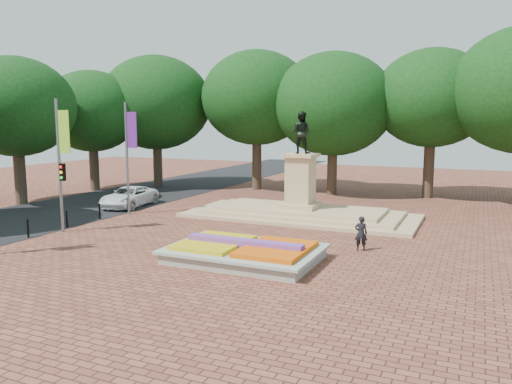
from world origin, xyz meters
TOP-DOWN VIEW (x-y plane):
  - ground at (0.00, 0.00)m, footprint 90.00×90.00m
  - asphalt_street at (-15.00, 5.00)m, footprint 9.00×90.00m
  - flower_bed at (1.03, -2.00)m, footprint 6.30×4.30m
  - monument at (0.00, 8.00)m, footprint 14.00×6.00m
  - tree_row_back at (2.33, 18.00)m, footprint 44.80×8.80m
  - tree_row_street at (-19.50, 4.67)m, footprint 8.40×25.40m
  - banner_poles at (-10.08, -1.31)m, footprint 0.88×11.17m
  - bollard_row at (-10.70, -1.50)m, footprint 0.12×13.12m
  - van at (-12.00, 6.80)m, footprint 2.87×5.14m
  - pedestrian at (5.14, 1.63)m, footprint 0.66×0.52m

SIDE VIEW (x-z plane):
  - ground at x=0.00m, z-range 0.00..0.00m
  - asphalt_street at x=-15.00m, z-range 0.00..0.02m
  - flower_bed at x=1.03m, z-range -0.08..0.83m
  - bollard_row at x=-10.70m, z-range 0.04..1.02m
  - van at x=-12.00m, z-range 0.00..1.36m
  - pedestrian at x=5.14m, z-range 0.00..1.60m
  - monument at x=0.00m, z-range -2.32..4.09m
  - banner_poles at x=-10.08m, z-range 0.38..7.38m
  - tree_row_street at x=-19.50m, z-range 1.40..11.38m
  - tree_row_back at x=2.33m, z-range 1.46..11.89m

